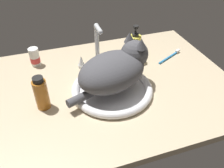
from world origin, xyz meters
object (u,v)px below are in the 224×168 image
object	(u,v)px
sink_basin	(112,89)
pill_bottle	(35,57)
faucet	(98,51)
cat	(117,68)
amber_bottle	(41,94)
toothbrush	(170,56)
soap_pump_bottle	(135,48)

from	to	relation	value
sink_basin	pill_bottle	bearing A→B (deg)	132.71
faucet	pill_bottle	distance (cm)	30.06
cat	pill_bottle	xyz separation A→B (cm)	(-30.40, 29.76, -6.57)
amber_bottle	pill_bottle	world-z (taller)	amber_bottle
amber_bottle	sink_basin	bearing A→B (deg)	0.57
faucet	amber_bottle	xyz separation A→B (cm)	(-27.40, -21.18, -1.35)
faucet	sink_basin	bearing A→B (deg)	-90.00
amber_bottle	toothbrush	world-z (taller)	amber_bottle
soap_pump_bottle	faucet	bearing A→B (deg)	175.19
faucet	toothbrush	world-z (taller)	faucet
cat	soap_pump_bottle	distance (cm)	24.53
cat	amber_bottle	distance (cm)	29.89
sink_basin	cat	world-z (taller)	cat
amber_bottle	soap_pump_bottle	xyz separation A→B (cm)	(45.14, 19.69, 0.52)
cat	pill_bottle	size ratio (longest dim) A/B	4.18
sink_basin	cat	bearing A→B (deg)	19.96
faucet	soap_pump_bottle	distance (cm)	17.83
soap_pump_bottle	cat	bearing A→B (deg)	-129.88
pill_bottle	amber_bottle	bearing A→B (deg)	-88.49
sink_basin	pill_bottle	distance (cm)	41.68
cat	sink_basin	bearing A→B (deg)	-160.04
soap_pump_bottle	toothbrush	bearing A→B (deg)	-9.78
pill_bottle	soap_pump_bottle	bearing A→B (deg)	-13.63
toothbrush	amber_bottle	bearing A→B (deg)	-165.40
amber_bottle	pill_bottle	size ratio (longest dim) A/B	1.57
faucet	toothbrush	size ratio (longest dim) A/B	1.34
cat	toothbrush	world-z (taller)	cat
sink_basin	soap_pump_bottle	size ratio (longest dim) A/B	1.82
faucet	soap_pump_bottle	world-z (taller)	faucet
pill_bottle	cat	bearing A→B (deg)	-44.39
cat	toothbrush	distance (cm)	38.56
pill_bottle	toothbrush	size ratio (longest dim) A/B	0.56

